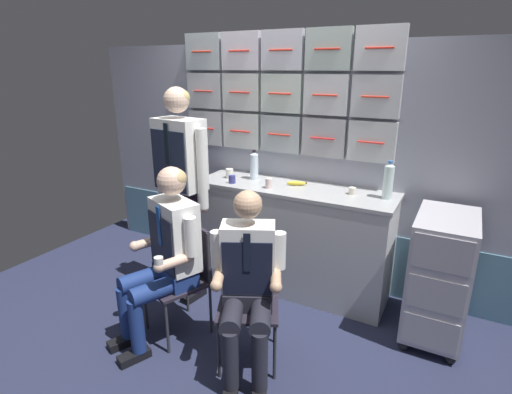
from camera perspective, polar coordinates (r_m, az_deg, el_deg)
ground at (r=3.13m, az=-7.85°, el=-20.71°), size 4.80×4.80×0.04m
galley_bulkhead at (r=3.71m, az=3.84°, el=5.88°), size 4.20×0.14×2.24m
galley_counter at (r=3.59m, az=5.17°, el=-5.88°), size 1.75×0.53×0.96m
service_trolley at (r=3.20m, az=24.97°, el=-10.09°), size 0.40×0.65×0.96m
folding_chair_left at (r=3.06m, az=-9.95°, el=-10.03°), size 0.52×0.52×0.83m
crew_member_left at (r=2.90m, az=-12.88°, el=-7.19°), size 0.58×0.72×1.30m
folding_chair_right at (r=2.77m, az=-1.00°, el=-12.90°), size 0.53×0.53×0.83m
crew_member_right at (r=2.55m, az=-1.25°, el=-11.70°), size 0.56×0.66×1.23m
crew_member_standing at (r=3.28m, az=-10.80°, el=3.06°), size 0.56×0.31×1.80m
water_bottle_clear at (r=3.61m, az=-0.27°, el=4.57°), size 0.08×0.08×0.27m
water_bottle_tall at (r=3.23m, az=18.57°, el=2.23°), size 0.08×0.08×0.30m
paper_cup_blue at (r=3.36m, az=1.85°, el=2.03°), size 0.06×0.06×0.09m
coffee_cup_spare at (r=3.30m, az=13.72°, el=0.91°), size 0.06×0.06×0.06m
coffee_cup_white at (r=3.52m, az=-3.48°, el=2.60°), size 0.06×0.06×0.07m
paper_cup_tan at (r=3.69m, az=-3.84°, el=3.46°), size 0.07×0.07×0.09m
snack_banana at (r=3.46m, az=5.87°, el=2.00°), size 0.17×0.10×0.04m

